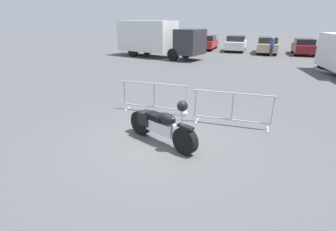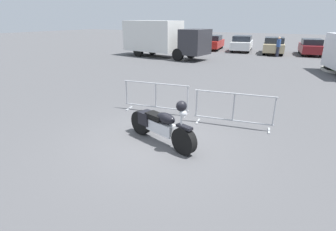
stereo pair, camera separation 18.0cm
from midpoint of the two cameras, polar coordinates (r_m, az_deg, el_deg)
ground_plane at (r=7.08m, az=-2.72°, el=-5.96°), size 120.00×120.00×0.00m
motorcycle at (r=6.88m, az=-2.26°, el=-2.12°), size 2.31×0.91×1.34m
crowd_barrier_near at (r=9.17m, az=-3.58°, el=3.97°), size 2.39×0.74×1.07m
crowd_barrier_far at (r=8.19m, az=13.20°, el=1.44°), size 2.39×0.74×1.07m
box_truck at (r=23.19m, az=-2.97°, el=16.61°), size 7.95×3.35×2.98m
parked_car_yellow at (r=30.25m, az=2.30°, el=15.78°), size 2.31×4.48×1.45m
parked_car_red at (r=29.41m, az=8.30°, el=15.49°), size 2.35×4.57×1.48m
parked_car_white at (r=28.55m, az=14.41°, el=15.00°), size 2.43×4.72×1.53m
parked_car_tan at (r=27.47m, az=20.63°, el=14.14°), size 2.39×4.63×1.50m
parked_car_maroon at (r=27.88m, az=27.26°, el=13.22°), size 2.27×4.41×1.43m
pedestrian at (r=25.23m, az=21.51°, el=13.95°), size 0.34×0.34×1.69m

